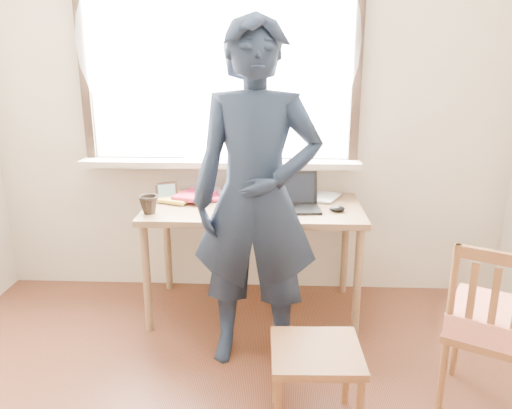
{
  "coord_description": "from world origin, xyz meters",
  "views": [
    {
      "loc": [
        0.18,
        -1.34,
        1.61
      ],
      "look_at": [
        0.08,
        0.95,
        0.93
      ],
      "focal_mm": 35.0,
      "sensor_mm": 36.0,
      "label": 1
    }
  ],
  "objects_px": {
    "mug_white": "(233,190)",
    "work_chair": "(316,361)",
    "desk": "(253,217)",
    "laptop": "(293,200)",
    "side_chair": "(493,323)",
    "mug_dark": "(149,205)",
    "person": "(256,200)"
  },
  "relations": [
    {
      "from": "mug_white",
      "to": "person",
      "type": "relative_size",
      "value": 0.06
    },
    {
      "from": "work_chair",
      "to": "side_chair",
      "type": "xyz_separation_m",
      "value": [
        0.82,
        0.18,
        0.11
      ]
    },
    {
      "from": "laptop",
      "to": "person",
      "type": "distance_m",
      "value": 0.54
    },
    {
      "from": "mug_dark",
      "to": "work_chair",
      "type": "relative_size",
      "value": 0.29
    },
    {
      "from": "laptop",
      "to": "work_chair",
      "type": "relative_size",
      "value": 0.83
    },
    {
      "from": "laptop",
      "to": "person",
      "type": "xyz_separation_m",
      "value": [
        -0.2,
        -0.48,
        0.14
      ]
    },
    {
      "from": "desk",
      "to": "laptop",
      "type": "xyz_separation_m",
      "value": [
        0.24,
        -0.03,
        0.13
      ]
    },
    {
      "from": "work_chair",
      "to": "laptop",
      "type": "bearing_deg",
      "value": 94.44
    },
    {
      "from": "side_chair",
      "to": "person",
      "type": "height_order",
      "value": "person"
    },
    {
      "from": "laptop",
      "to": "person",
      "type": "relative_size",
      "value": 0.18
    },
    {
      "from": "mug_white",
      "to": "mug_dark",
      "type": "relative_size",
      "value": 0.97
    },
    {
      "from": "desk",
      "to": "mug_white",
      "type": "height_order",
      "value": "mug_white"
    },
    {
      "from": "mug_dark",
      "to": "work_chair",
      "type": "xyz_separation_m",
      "value": [
        0.93,
        -0.89,
        -0.43
      ]
    },
    {
      "from": "mug_white",
      "to": "side_chair",
      "type": "xyz_separation_m",
      "value": [
        1.29,
        -1.09,
        -0.32
      ]
    },
    {
      "from": "mug_white",
      "to": "side_chair",
      "type": "height_order",
      "value": "side_chair"
    },
    {
      "from": "desk",
      "to": "person",
      "type": "bearing_deg",
      "value": -85.57
    },
    {
      "from": "mug_white",
      "to": "work_chair",
      "type": "bearing_deg",
      "value": -69.58
    },
    {
      "from": "mug_dark",
      "to": "person",
      "type": "height_order",
      "value": "person"
    },
    {
      "from": "laptop",
      "to": "side_chair",
      "type": "distance_m",
      "value": 1.28
    },
    {
      "from": "laptop",
      "to": "mug_white",
      "type": "bearing_deg",
      "value": 149.37
    },
    {
      "from": "mug_dark",
      "to": "work_chair",
      "type": "distance_m",
      "value": 1.36
    },
    {
      "from": "side_chair",
      "to": "person",
      "type": "relative_size",
      "value": 0.46
    },
    {
      "from": "work_chair",
      "to": "person",
      "type": "xyz_separation_m",
      "value": [
        -0.28,
        0.55,
        0.57
      ]
    },
    {
      "from": "laptop",
      "to": "mug_dark",
      "type": "relative_size",
      "value": 2.91
    },
    {
      "from": "desk",
      "to": "work_chair",
      "type": "relative_size",
      "value": 3.34
    },
    {
      "from": "laptop",
      "to": "side_chair",
      "type": "height_order",
      "value": "laptop"
    },
    {
      "from": "desk",
      "to": "mug_dark",
      "type": "xyz_separation_m",
      "value": [
        -0.61,
        -0.18,
        0.13
      ]
    },
    {
      "from": "desk",
      "to": "laptop",
      "type": "relative_size",
      "value": 4.02
    },
    {
      "from": "side_chair",
      "to": "person",
      "type": "distance_m",
      "value": 1.25
    },
    {
      "from": "person",
      "to": "laptop",
      "type": "bearing_deg",
      "value": 70.12
    },
    {
      "from": "mug_dark",
      "to": "person",
      "type": "distance_m",
      "value": 0.74
    },
    {
      "from": "mug_dark",
      "to": "side_chair",
      "type": "xyz_separation_m",
      "value": [
        1.75,
        -0.71,
        -0.33
      ]
    }
  ]
}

